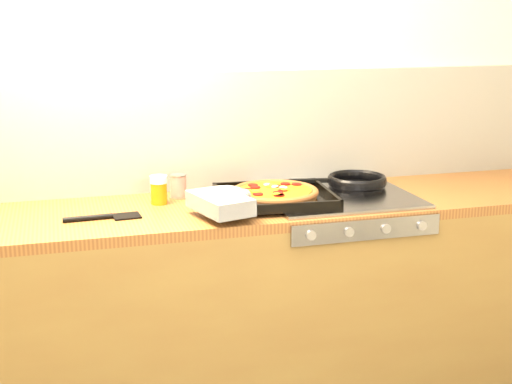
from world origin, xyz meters
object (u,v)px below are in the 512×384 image
object	(u,v)px
pizza_on_tray	(259,196)
tomato_can	(178,186)
frying_pan	(356,182)
juice_glass	(159,190)

from	to	relation	value
pizza_on_tray	tomato_can	xyz separation A→B (m)	(-0.28, 0.24, 0.00)
frying_pan	tomato_can	bearing A→B (deg)	173.52
pizza_on_tray	frying_pan	size ratio (longest dim) A/B	1.37
frying_pan	tomato_can	xyz separation A→B (m)	(-0.75, 0.09, 0.01)
frying_pan	pizza_on_tray	bearing A→B (deg)	-162.26
frying_pan	juice_glass	bearing A→B (deg)	179.34
frying_pan	juice_glass	distance (m)	0.84
pizza_on_tray	frying_pan	world-z (taller)	pizza_on_tray
pizza_on_tray	frying_pan	xyz separation A→B (m)	(0.47, 0.15, -0.01)
frying_pan	tomato_can	world-z (taller)	tomato_can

